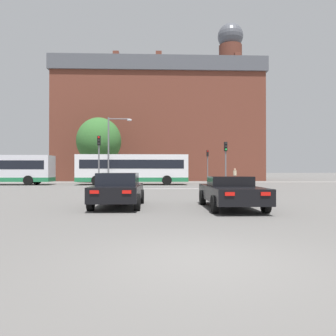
{
  "coord_description": "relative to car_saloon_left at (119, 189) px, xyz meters",
  "views": [
    {
      "loc": [
        -0.77,
        -5.46,
        1.51
      ],
      "look_at": [
        0.34,
        24.56,
        1.74
      ],
      "focal_mm": 35.0,
      "sensor_mm": 36.0,
      "label": 1
    }
  ],
  "objects": [
    {
      "name": "ground_plane",
      "position": [
        2.33,
        -8.2,
        -0.72
      ],
      "size": [
        400.0,
        400.0,
        0.0
      ],
      "primitive_type": "plane",
      "color": "#605E5B"
    },
    {
      "name": "stop_line_strip",
      "position": [
        2.33,
        13.35,
        -0.72
      ],
      "size": [
        8.49,
        0.3,
        0.01
      ],
      "primitive_type": "cube",
      "color": "silver",
      "rests_on": "ground_plane"
    },
    {
      "name": "far_pavement",
      "position": [
        2.33,
        28.65,
        -0.72
      ],
      "size": [
        69.43,
        2.5,
        0.01
      ],
      "primitive_type": "cube",
      "color": "gray",
      "rests_on": "ground_plane"
    },
    {
      "name": "brick_civic_building",
      "position": [
        2.17,
        40.43,
        8.53
      ],
      "size": [
        31.43,
        16.04,
        26.08
      ],
      "color": "brown",
      "rests_on": "ground_plane"
    },
    {
      "name": "car_saloon_left",
      "position": [
        0.0,
        0.0,
        0.0
      ],
      "size": [
        2.01,
        4.41,
        1.4
      ],
      "rotation": [
        0.0,
        0.0,
        -0.01
      ],
      "color": "black",
      "rests_on": "ground_plane"
    },
    {
      "name": "car_roadster_right",
      "position": [
        4.53,
        -0.74,
        -0.07
      ],
      "size": [
        2.05,
        4.82,
        1.27
      ],
      "rotation": [
        0.0,
        0.0,
        0.0
      ],
      "color": "black",
      "rests_on": "ground_plane"
    },
    {
      "name": "bus_crossing_lead",
      "position": [
        -0.89,
        20.91,
        0.97
      ],
      "size": [
        11.55,
        2.76,
        3.16
      ],
      "rotation": [
        0.0,
        0.0,
        1.57
      ],
      "color": "silver",
      "rests_on": "ground_plane"
    },
    {
      "name": "bus_crossing_trailing",
      "position": [
        -14.59,
        21.09,
        0.93
      ],
      "size": [
        10.5,
        2.64,
        3.08
      ],
      "rotation": [
        0.0,
        0.0,
        1.57
      ],
      "color": "silver",
      "rests_on": "ground_plane"
    },
    {
      "name": "traffic_light_near_left",
      "position": [
        -3.16,
        13.54,
        2.21
      ],
      "size": [
        0.26,
        0.31,
        4.38
      ],
      "color": "slate",
      "rests_on": "ground_plane"
    },
    {
      "name": "traffic_light_far_right",
      "position": [
        8.18,
        27.94,
        2.05
      ],
      "size": [
        0.26,
        0.31,
        4.11
      ],
      "color": "slate",
      "rests_on": "ground_plane"
    },
    {
      "name": "traffic_light_near_right",
      "position": [
        7.53,
        14.12,
        1.95
      ],
      "size": [
        0.26,
        0.31,
        3.96
      ],
      "color": "slate",
      "rests_on": "ground_plane"
    },
    {
      "name": "traffic_light_far_left",
      "position": [
        -3.18,
        28.36,
        1.75
      ],
      "size": [
        0.26,
        0.31,
        3.63
      ],
      "color": "slate",
      "rests_on": "ground_plane"
    },
    {
      "name": "street_lamp_junction",
      "position": [
        -2.75,
        19.25,
        3.51
      ],
      "size": [
        2.42,
        0.36,
        6.84
      ],
      "color": "slate",
      "rests_on": "ground_plane"
    },
    {
      "name": "pedestrian_waiting",
      "position": [
        12.0,
        29.23,
        0.33
      ],
      "size": [
        0.46,
        0.39,
        1.78
      ],
      "rotation": [
        0.0,
        0.0,
        3.68
      ],
      "color": "#333851",
      "rests_on": "ground_plane"
    },
    {
      "name": "tree_by_building",
      "position": [
        -5.66,
        28.04,
        4.53
      ],
      "size": [
        5.63,
        5.63,
        8.22
      ],
      "color": "#4C3823",
      "rests_on": "ground_plane"
    }
  ]
}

